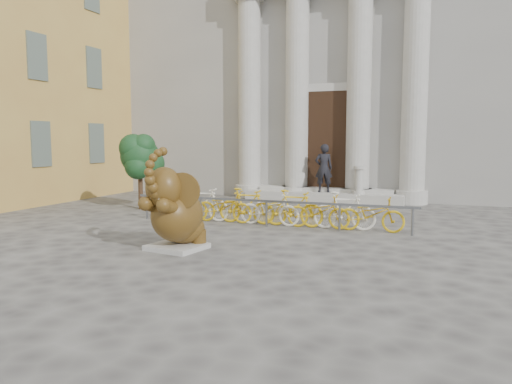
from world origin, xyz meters
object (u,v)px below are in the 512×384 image
at_px(elephant_statue, 175,213).
at_px(tree, 140,157).
at_px(bike_rack, 270,207).
at_px(pedestrian, 324,168).

relative_size(elephant_statue, tree, 0.87).
distance_m(bike_rack, tree, 5.44).
distance_m(elephant_statue, pedestrian, 9.32).
relative_size(bike_rack, tree, 3.14).
bearing_deg(pedestrian, elephant_statue, 62.06).
relative_size(bike_rack, pedestrian, 4.38).
distance_m(tree, pedestrian, 6.80).
bearing_deg(elephant_statue, tree, 139.66).
relative_size(elephant_statue, pedestrian, 1.21).
relative_size(elephant_statue, bike_rack, 0.28).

